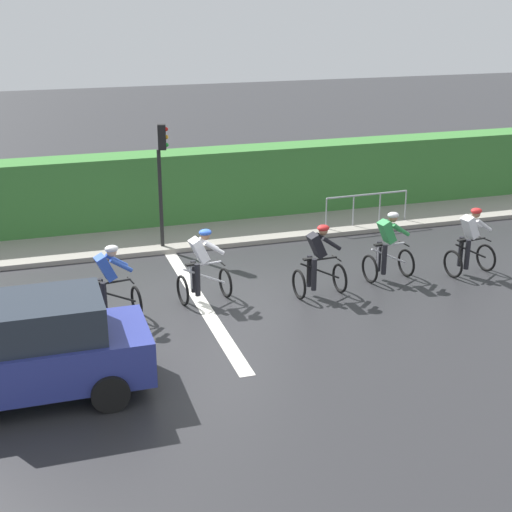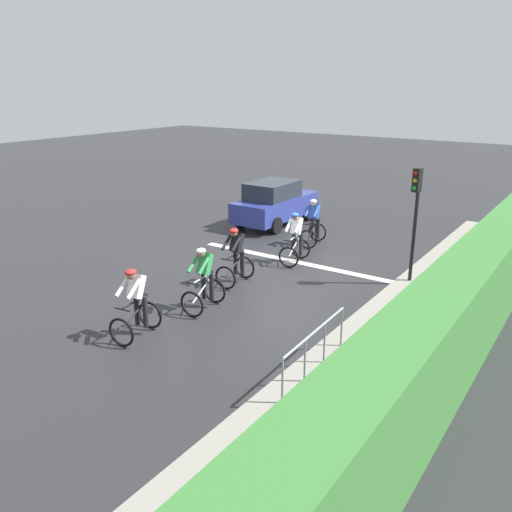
% 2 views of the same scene
% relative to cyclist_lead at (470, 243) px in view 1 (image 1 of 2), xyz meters
% --- Properties ---
extents(ground_plane, '(80.00, 80.00, 0.00)m').
position_rel_cyclist_lead_xyz_m(ground_plane, '(-0.25, -6.14, -0.80)').
color(ground_plane, '#28282B').
extents(sidewalk_kerb, '(2.80, 21.21, 0.12)m').
position_rel_cyclist_lead_xyz_m(sidewalk_kerb, '(-5.07, -4.14, -0.74)').
color(sidewalk_kerb, gray).
rests_on(sidewalk_kerb, ground).
extents(stone_wall_low, '(0.44, 21.21, 0.62)m').
position_rel_cyclist_lead_xyz_m(stone_wall_low, '(-5.97, -4.14, -0.49)').
color(stone_wall_low, gray).
rests_on(stone_wall_low, ground).
extents(hedge_wall, '(1.10, 21.21, 2.14)m').
position_rel_cyclist_lead_xyz_m(hedge_wall, '(-6.27, -4.14, 0.27)').
color(hedge_wall, '#387533').
rests_on(hedge_wall, ground).
extents(road_marking_stop_line, '(7.00, 0.30, 0.01)m').
position_rel_cyclist_lead_xyz_m(road_marking_stop_line, '(-0.25, -6.59, -0.79)').
color(road_marking_stop_line, silver).
rests_on(road_marking_stop_line, ground).
extents(cyclist_lead, '(0.82, 1.16, 1.66)m').
position_rel_cyclist_lead_xyz_m(cyclist_lead, '(0.00, 0.00, 0.00)').
color(cyclist_lead, black).
rests_on(cyclist_lead, ground).
extents(cyclist_second, '(0.79, 1.14, 1.66)m').
position_rel_cyclist_lead_xyz_m(cyclist_second, '(-0.28, -2.05, 0.00)').
color(cyclist_second, black).
rests_on(cyclist_second, ground).
extents(cyclist_mid, '(0.76, 1.13, 1.66)m').
position_rel_cyclist_lead_xyz_m(cyclist_mid, '(0.14, -3.98, 0.00)').
color(cyclist_mid, black).
rests_on(cyclist_mid, ground).
extents(cyclist_fourth, '(0.83, 1.17, 1.66)m').
position_rel_cyclist_lead_xyz_m(cyclist_fourth, '(-0.34, -6.53, 0.00)').
color(cyclist_fourth, black).
rests_on(cyclist_fourth, ground).
extents(cyclist_trailing, '(0.84, 1.18, 1.66)m').
position_rel_cyclist_lead_xyz_m(cyclist_trailing, '(0.14, -8.60, 0.00)').
color(cyclist_trailing, black).
rests_on(cyclist_trailing, ground).
extents(car_navy, '(1.91, 4.11, 1.76)m').
position_rel_cyclist_lead_xyz_m(car_navy, '(2.81, -10.27, 0.08)').
color(car_navy, navy).
rests_on(car_navy, ground).
extents(traffic_light_near_crossing, '(0.24, 0.31, 3.34)m').
position_rel_cyclist_lead_xyz_m(traffic_light_near_crossing, '(-4.01, -6.66, 1.43)').
color(traffic_light_near_crossing, black).
rests_on(traffic_light_near_crossing, ground).
extents(pedestrian_railing_kerbside, '(0.14, 2.60, 1.03)m').
position_rel_cyclist_lead_xyz_m(pedestrian_railing_kerbside, '(-4.17, -0.72, -0.05)').
color(pedestrian_railing_kerbside, '#999EA3').
rests_on(pedestrian_railing_kerbside, ground).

